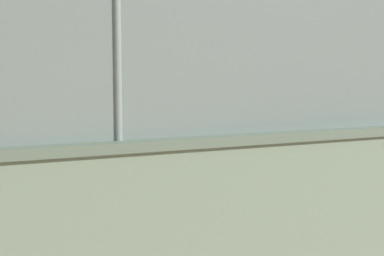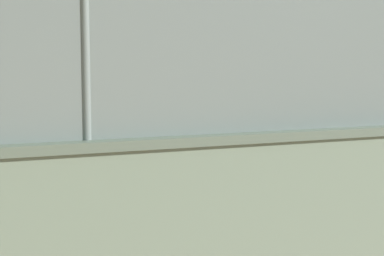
# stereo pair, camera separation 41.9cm
# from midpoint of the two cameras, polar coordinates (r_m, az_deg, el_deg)

# --- Properties ---
(ground_plane) EXTENTS (260.00, 260.00, 0.00)m
(ground_plane) POSITION_cam_midpoint_polar(r_m,az_deg,el_deg) (16.44, -4.43, -1.85)
(ground_plane) COLOR tan
(player_foreground_swinging) EXTENTS (1.16, 0.78, 1.64)m
(player_foreground_swinging) POSITION_cam_midpoint_polar(r_m,az_deg,el_deg) (16.67, -16.49, 1.38)
(player_foreground_swinging) COLOR #591919
(player_foreground_swinging) RESTS_ON ground_plane
(player_crossing_court) EXTENTS (0.97, 0.75, 1.59)m
(player_crossing_court) POSITION_cam_midpoint_polar(r_m,az_deg,el_deg) (11.93, -2.50, -0.36)
(player_crossing_court) COLOR #591919
(player_crossing_court) RESTS_ON ground_plane
(sports_ball) EXTENTS (0.18, 0.18, 0.18)m
(sports_ball) POSITION_cam_midpoint_polar(r_m,az_deg,el_deg) (15.37, -17.78, -2.35)
(sports_ball) COLOR #3399D8
(sports_ball) RESTS_ON ground_plane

